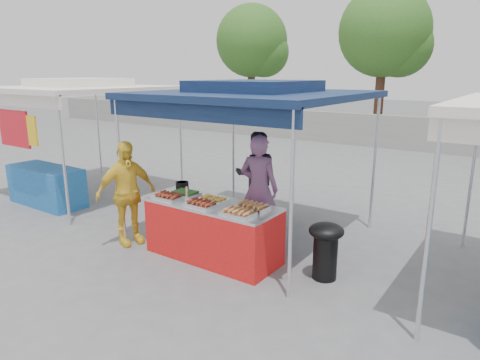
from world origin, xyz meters
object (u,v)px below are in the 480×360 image
Objects in this scene: customer_person at (126,193)px; helper_man at (256,175)px; wok_burner at (326,246)px; cooking_pot at (182,186)px; vendor_woman at (259,189)px; vendor_table at (213,230)px.

helper_man is at bearing -6.08° from customer_person.
customer_person is at bearing -152.46° from wok_burner.
helper_man is at bearing 77.59° from cooking_pot.
helper_man is 2.50m from customer_person.
customer_person is (-0.59, -0.66, -0.07)m from cooking_pot.
customer_person reaches higher than wok_burner.
vendor_woman is (-1.45, 0.63, 0.41)m from wok_burner.
customer_person reaches higher than vendor_table.
vendor_table is at bearing -19.75° from cooking_pot.
vendor_table is 1.05m from cooking_pot.
wok_burner is at bearing 146.29° from vendor_woman.
vendor_woman reaches higher than wok_burner.
helper_man is (-0.70, 1.00, -0.06)m from vendor_woman.
wok_burner is (1.64, 0.33, 0.04)m from vendor_table.
cooking_pot is at bearing 41.87° from helper_man.
vendor_table is 1.56m from customer_person.
cooking_pot is at bearing 160.25° from vendor_table.
helper_man is 0.98× the size of customer_person.
helper_man reaches higher than vendor_table.
helper_man reaches higher than wok_burner.
customer_person is at bearing 31.82° from helper_man.
cooking_pot is 1.69m from helper_man.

